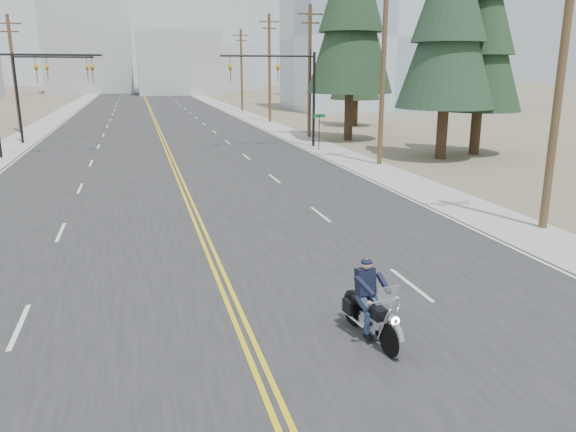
# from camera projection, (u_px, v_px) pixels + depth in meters

# --- Properties ---
(ground_plane) EXTENTS (400.00, 400.00, 0.00)m
(ground_plane) POSITION_uv_depth(u_px,v_px,m) (267.00, 388.00, 10.56)
(ground_plane) COLOR #776D56
(ground_plane) RESTS_ON ground
(road) EXTENTS (20.00, 200.00, 0.01)m
(road) POSITION_uv_depth(u_px,v_px,m) (151.00, 113.00, 75.94)
(road) COLOR #303033
(road) RESTS_ON ground
(sidewalk_left) EXTENTS (3.00, 200.00, 0.01)m
(sidewalk_left) POSITION_uv_depth(u_px,v_px,m) (61.00, 114.00, 73.06)
(sidewalk_left) COLOR #A5A5A0
(sidewalk_left) RESTS_ON ground
(sidewalk_right) EXTENTS (3.00, 200.00, 0.01)m
(sidewalk_right) POSITION_uv_depth(u_px,v_px,m) (235.00, 111.00, 78.82)
(sidewalk_right) COLOR #A5A5A0
(sidewalk_right) RESTS_ON ground
(traffic_mast_left) EXTENTS (7.10, 0.26, 7.00)m
(traffic_mast_left) POSITION_uv_depth(u_px,v_px,m) (25.00, 82.00, 36.94)
(traffic_mast_left) COLOR black
(traffic_mast_left) RESTS_ON ground
(traffic_mast_right) EXTENTS (7.10, 0.26, 7.00)m
(traffic_mast_right) POSITION_uv_depth(u_px,v_px,m) (288.00, 81.00, 41.44)
(traffic_mast_right) COLOR black
(traffic_mast_right) RESTS_ON ground
(traffic_mast_far) EXTENTS (6.10, 0.26, 7.00)m
(traffic_mast_far) POSITION_uv_depth(u_px,v_px,m) (39.00, 81.00, 44.35)
(traffic_mast_far) COLOR black
(traffic_mast_far) RESTS_ON ground
(street_sign) EXTENTS (0.90, 0.06, 2.62)m
(street_sign) POSITION_uv_depth(u_px,v_px,m) (319.00, 125.00, 40.83)
(street_sign) COLOR black
(street_sign) RESTS_ON ground
(utility_pole_a) EXTENTS (2.20, 0.30, 11.00)m
(utility_pole_a) POSITION_uv_depth(u_px,v_px,m) (561.00, 71.00, 19.70)
(utility_pole_a) COLOR brown
(utility_pole_a) RESTS_ON ground
(utility_pole_b) EXTENTS (2.20, 0.30, 11.50)m
(utility_pole_b) POSITION_uv_depth(u_px,v_px,m) (383.00, 66.00, 33.65)
(utility_pole_b) COLOR brown
(utility_pole_b) RESTS_ON ground
(utility_pole_c) EXTENTS (2.20, 0.30, 11.00)m
(utility_pole_c) POSITION_uv_depth(u_px,v_px,m) (310.00, 70.00, 47.72)
(utility_pole_c) COLOR brown
(utility_pole_c) RESTS_ON ground
(utility_pole_d) EXTENTS (2.20, 0.30, 11.50)m
(utility_pole_d) POSITION_uv_depth(u_px,v_px,m) (269.00, 67.00, 61.67)
(utility_pole_d) COLOR brown
(utility_pole_d) RESTS_ON ground
(utility_pole_e) EXTENTS (2.20, 0.30, 11.00)m
(utility_pole_e) POSITION_uv_depth(u_px,v_px,m) (242.00, 69.00, 77.61)
(utility_pole_e) COLOR brown
(utility_pole_e) RESTS_ON ground
(utility_pole_left) EXTENTS (2.20, 0.30, 10.50)m
(utility_pole_left) POSITION_uv_depth(u_px,v_px,m) (14.00, 72.00, 50.87)
(utility_pole_left) COLOR brown
(utility_pole_left) RESTS_ON ground
(glass_building) EXTENTS (24.00, 16.00, 20.00)m
(glass_building) POSITION_uv_depth(u_px,v_px,m) (373.00, 39.00, 81.40)
(glass_building) COLOR #9EB5CC
(glass_building) RESTS_ON ground
(haze_bldg_b) EXTENTS (18.00, 14.00, 14.00)m
(haze_bldg_b) POSITION_uv_depth(u_px,v_px,m) (178.00, 63.00, 127.53)
(haze_bldg_b) COLOR #ADB2B7
(haze_bldg_b) RESTS_ON ground
(haze_bldg_c) EXTENTS (16.00, 12.00, 18.00)m
(haze_bldg_c) POSITION_uv_depth(u_px,v_px,m) (333.00, 53.00, 121.02)
(haze_bldg_c) COLOR #B7BCC6
(haze_bldg_c) RESTS_ON ground
(haze_bldg_d) EXTENTS (20.00, 15.00, 26.00)m
(haze_bldg_d) POSITION_uv_depth(u_px,v_px,m) (88.00, 38.00, 135.00)
(haze_bldg_d) COLOR #ADB2B7
(haze_bldg_d) RESTS_ON ground
(haze_bldg_e) EXTENTS (14.00, 14.00, 12.00)m
(haze_bldg_e) POSITION_uv_depth(u_px,v_px,m) (234.00, 68.00, 155.39)
(haze_bldg_e) COLOR #B7BCC6
(haze_bldg_e) RESTS_ON ground
(motorcyclist) EXTENTS (1.25, 2.39, 1.79)m
(motorcyclist) POSITION_uv_depth(u_px,v_px,m) (372.00, 302.00, 12.24)
(motorcyclist) COLOR black
(motorcyclist) RESTS_ON ground
(conifer_near) EXTENTS (6.30, 6.30, 16.67)m
(conifer_near) POSITION_uv_depth(u_px,v_px,m) (451.00, 6.00, 34.94)
(conifer_near) COLOR #382619
(conifer_near) RESTS_ON ground
(conifer_mid) EXTENTS (5.64, 5.64, 15.05)m
(conifer_mid) POSITION_uv_depth(u_px,v_px,m) (485.00, 25.00, 37.20)
(conifer_mid) COLOR #382619
(conifer_mid) RESTS_ON ground
(conifer_far) EXTENTS (5.10, 5.10, 13.65)m
(conifer_far) POSITION_uv_depth(u_px,v_px,m) (356.00, 48.00, 56.67)
(conifer_far) COLOR #382619
(conifer_far) RESTS_ON ground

